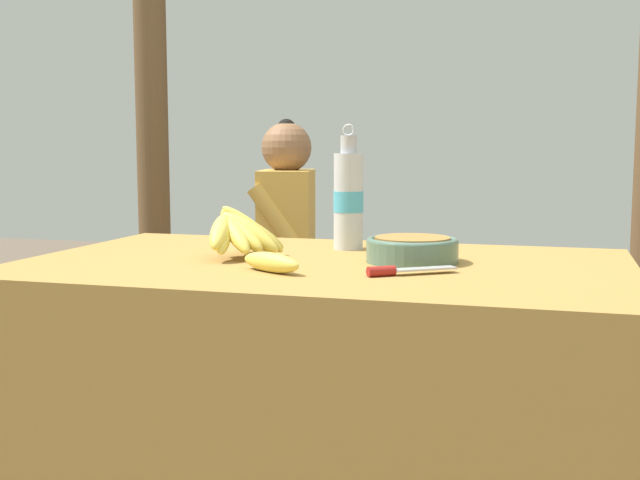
% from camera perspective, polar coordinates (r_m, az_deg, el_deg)
% --- Properties ---
extents(market_counter, '(1.29, 0.79, 0.79)m').
position_cam_1_polar(market_counter, '(1.82, 0.26, -13.96)').
color(market_counter, olive).
rests_on(market_counter, ground_plane).
extents(banana_bunch_ripe, '(0.17, 0.26, 0.13)m').
position_cam_1_polar(banana_bunch_ripe, '(1.79, -5.72, 0.69)').
color(banana_bunch_ripe, '#4C381E').
rests_on(banana_bunch_ripe, market_counter).
extents(serving_bowl, '(0.20, 0.20, 0.05)m').
position_cam_1_polar(serving_bowl, '(1.72, 6.57, -0.57)').
color(serving_bowl, '#4C6B5B').
rests_on(serving_bowl, market_counter).
extents(water_bottle, '(0.07, 0.07, 0.30)m').
position_cam_1_polar(water_bottle, '(1.92, 1.97, 2.94)').
color(water_bottle, silver).
rests_on(water_bottle, market_counter).
extents(loose_banana_front, '(0.16, 0.11, 0.04)m').
position_cam_1_polar(loose_banana_front, '(1.58, -3.51, -1.59)').
color(loose_banana_front, '#E0C64C').
rests_on(loose_banana_front, market_counter).
extents(knife, '(0.16, 0.13, 0.02)m').
position_cam_1_polar(knife, '(1.55, 5.61, -2.16)').
color(knife, '#BCBCC1').
rests_on(knife, market_counter).
extents(wooden_bench, '(1.67, 0.32, 0.45)m').
position_cam_1_polar(wooden_bench, '(3.16, 3.26, -5.44)').
color(wooden_bench, '#4C3823').
rests_on(wooden_bench, ground_plane).
extents(seated_vendor, '(0.45, 0.42, 1.14)m').
position_cam_1_polar(seated_vendor, '(3.17, -3.19, -0.07)').
color(seated_vendor, '#473828').
rests_on(seated_vendor, ground_plane).
extents(banana_bunch_green, '(0.14, 0.21, 0.11)m').
position_cam_1_polar(banana_bunch_green, '(3.06, 12.13, -3.60)').
color(banana_bunch_green, '#4C381E').
rests_on(banana_bunch_green, wooden_bench).
extents(support_post_near, '(0.14, 0.14, 2.43)m').
position_cam_1_polar(support_post_near, '(3.73, -11.88, 9.26)').
color(support_post_near, brown).
rests_on(support_post_near, ground_plane).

